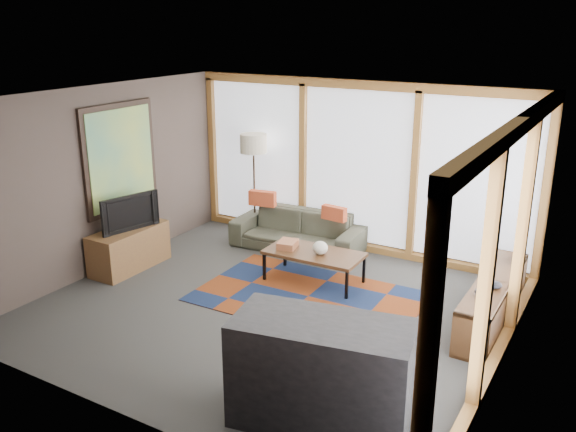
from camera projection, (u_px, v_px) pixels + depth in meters
The scene contains 17 objects.
ground at pixel (272, 308), 7.59m from camera, with size 5.50×5.50×0.00m, color #30302E.
room_envelope at pixel (330, 184), 7.33m from camera, with size 5.52×5.02×2.62m.
rug at pixel (308, 297), 7.90m from camera, with size 2.81×1.81×0.01m, color #672A0F.
sofa at pixel (297, 231), 9.45m from camera, with size 2.03×0.80×0.59m, color #333427.
pillow_left at pixel (262, 198), 9.68m from camera, with size 0.44×0.13×0.24m, color #B94524.
pillow_right at pixel (334, 213), 9.00m from camera, with size 0.38×0.11×0.21m, color #B94524.
floor_lamp at pixel (254, 186), 9.83m from camera, with size 0.43×0.43×1.71m, color #322419, non-canonical shape.
coffee_table at pixel (314, 267), 8.29m from camera, with size 1.31×0.66×0.44m, color #381A10, non-canonical shape.
book_stack at pixel (288, 244), 8.36m from camera, with size 0.24×0.29×0.10m, color brown.
vase at pixel (320, 248), 8.12m from camera, with size 0.21×0.21×0.18m, color beige.
bookshelf at pixel (493, 301), 7.20m from camera, with size 0.39×2.12×0.53m, color #381A10, non-canonical shape.
bowl_a at pixel (483, 292), 6.70m from camera, with size 0.19×0.19×0.09m, color black.
bowl_b at pixel (495, 285), 6.89m from camera, with size 0.16×0.16×0.08m, color black.
shelf_picture at pixel (520, 247), 7.59m from camera, with size 0.04×0.31×0.40m, color black.
tv_console at pixel (129, 248), 8.74m from camera, with size 0.50×1.19×0.60m, color brown.
television at pixel (127, 211), 8.57m from camera, with size 0.89×0.12×0.51m, color black.
bar_counter at pixel (322, 373), 5.32m from camera, with size 1.56×0.73×0.99m, color black.
Camera 1 is at (3.64, -5.81, 3.45)m, focal length 38.00 mm.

